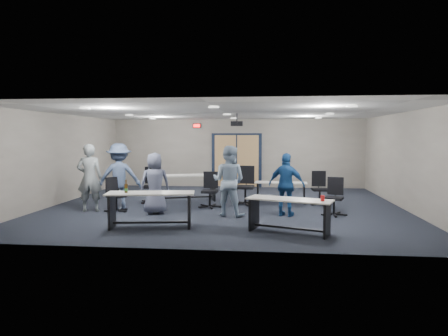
# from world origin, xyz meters

# --- Properties ---
(floor) EXTENTS (10.00, 10.00, 0.00)m
(floor) POSITION_xyz_m (0.00, 0.00, 0.00)
(floor) COLOR black
(floor) RESTS_ON ground
(back_wall) EXTENTS (10.00, 0.04, 2.70)m
(back_wall) POSITION_xyz_m (0.00, 4.50, 1.35)
(back_wall) COLOR slate
(back_wall) RESTS_ON floor
(front_wall) EXTENTS (10.00, 0.04, 2.70)m
(front_wall) POSITION_xyz_m (0.00, -4.50, 1.35)
(front_wall) COLOR slate
(front_wall) RESTS_ON floor
(left_wall) EXTENTS (0.04, 9.00, 2.70)m
(left_wall) POSITION_xyz_m (-5.00, 0.00, 1.35)
(left_wall) COLOR slate
(left_wall) RESTS_ON floor
(right_wall) EXTENTS (0.04, 9.00, 2.70)m
(right_wall) POSITION_xyz_m (5.00, 0.00, 1.35)
(right_wall) COLOR slate
(right_wall) RESTS_ON floor
(ceiling) EXTENTS (10.00, 9.00, 0.04)m
(ceiling) POSITION_xyz_m (0.00, 0.00, 2.70)
(ceiling) COLOR silver
(ceiling) RESTS_ON back_wall
(double_door) EXTENTS (2.00, 0.07, 2.20)m
(double_door) POSITION_xyz_m (0.00, 4.46, 1.05)
(double_door) COLOR black
(double_door) RESTS_ON back_wall
(exit_sign) EXTENTS (0.32, 0.07, 0.18)m
(exit_sign) POSITION_xyz_m (-1.60, 4.44, 2.45)
(exit_sign) COLOR black
(exit_sign) RESTS_ON back_wall
(ceiling_projector) EXTENTS (0.35, 0.32, 0.37)m
(ceiling_projector) POSITION_xyz_m (0.30, 0.50, 2.40)
(ceiling_projector) COLOR black
(ceiling_projector) RESTS_ON ceiling
(ceiling_can_lights) EXTENTS (6.24, 5.74, 0.02)m
(ceiling_can_lights) POSITION_xyz_m (0.00, 0.25, 2.67)
(ceiling_can_lights) COLOR silver
(ceiling_can_lights) RESTS_ON ceiling
(table_front_left) EXTENTS (2.00, 0.93, 1.07)m
(table_front_left) POSITION_xyz_m (-1.38, -2.84, 0.54)
(table_front_left) COLOR beige
(table_front_left) RESTS_ON floor
(table_front_right) EXTENTS (1.87, 1.15, 0.84)m
(table_front_right) POSITION_xyz_m (1.67, -3.03, 0.49)
(table_front_right) COLOR beige
(table_front_right) RESTS_ON floor
(table_back_left) EXTENTS (2.14, 1.29, 0.82)m
(table_back_left) POSITION_xyz_m (-1.36, 0.80, 0.56)
(table_back_left) COLOR beige
(table_back_left) RESTS_ON floor
(table_back_right) EXTENTS (1.60, 0.62, 0.64)m
(table_back_right) POSITION_xyz_m (1.63, 0.77, 0.43)
(table_back_right) COLOR beige
(table_back_right) RESTS_ON floor
(chair_back_a) EXTENTS (0.83, 0.83, 1.10)m
(chair_back_a) POSITION_xyz_m (-2.26, 0.34, 0.55)
(chair_back_a) COLOR black
(chair_back_a) RESTS_ON floor
(chair_back_b) EXTENTS (0.64, 0.64, 1.01)m
(chair_back_b) POSITION_xyz_m (-0.42, -0.25, 0.51)
(chair_back_b) COLOR black
(chair_back_b) RESTS_ON floor
(chair_back_c) EXTENTS (0.77, 0.77, 1.14)m
(chair_back_c) POSITION_xyz_m (0.57, 0.35, 0.57)
(chair_back_c) COLOR black
(chair_back_c) RESTS_ON floor
(chair_back_d) EXTENTS (0.65, 0.65, 0.99)m
(chair_back_d) POSITION_xyz_m (2.76, 0.55, 0.50)
(chair_back_d) COLOR black
(chair_back_d) RESTS_ON floor
(chair_loose_left) EXTENTS (0.82, 0.82, 0.93)m
(chair_loose_left) POSITION_xyz_m (-2.81, -1.17, 0.46)
(chair_loose_left) COLOR black
(chair_loose_left) RESTS_ON floor
(chair_loose_right) EXTENTS (0.77, 0.77, 0.97)m
(chair_loose_right) POSITION_xyz_m (2.91, -1.06, 0.49)
(chair_loose_right) COLOR black
(chair_loose_right) RESTS_ON floor
(person_gray) EXTENTS (0.74, 0.56, 1.83)m
(person_gray) POSITION_xyz_m (-3.55, -1.18, 0.92)
(person_gray) COLOR gray
(person_gray) RESTS_ON floor
(person_plaid) EXTENTS (0.93, 0.79, 1.60)m
(person_plaid) POSITION_xyz_m (-1.71, -1.32, 0.80)
(person_plaid) COLOR slate
(person_plaid) RESTS_ON floor
(person_lightblue) EXTENTS (1.02, 0.88, 1.79)m
(person_lightblue) POSITION_xyz_m (0.23, -1.38, 0.90)
(person_lightblue) COLOR #95ACC6
(person_lightblue) RESTS_ON floor
(person_navy) EXTENTS (1.02, 0.69, 1.60)m
(person_navy) POSITION_xyz_m (1.69, -1.26, 0.80)
(person_navy) COLOR navy
(person_navy) RESTS_ON floor
(person_back) EXTENTS (1.34, 1.02, 1.83)m
(person_back) POSITION_xyz_m (-2.89, -0.75, 0.92)
(person_back) COLOR #45577C
(person_back) RESTS_ON floor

